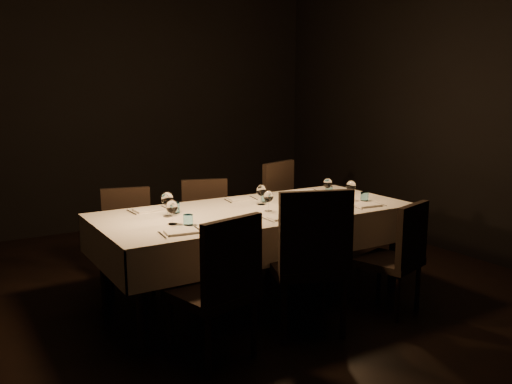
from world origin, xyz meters
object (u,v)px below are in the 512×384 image
chair_near_center (309,256)px  chair_near_right (399,252)px  dining_table (256,218)px  chair_far_left (128,234)px  chair_far_right (288,207)px  chair_near_left (220,283)px  chair_far_center (207,223)px

chair_near_center → chair_near_right: (0.81, -0.05, -0.08)m
dining_table → chair_far_left: (-0.80, 0.81, -0.20)m
chair_near_right → chair_far_right: chair_far_right is taller
dining_table → chair_near_left: size_ratio=2.64×
chair_near_right → chair_far_right: 1.55m
chair_near_center → chair_near_right: chair_near_center is taller
chair_near_left → chair_far_right: size_ratio=0.96×
chair_near_left → chair_near_right: size_ratio=1.09×
chair_near_left → chair_far_center: size_ratio=1.07×
chair_near_left → chair_far_left: (-0.06, 1.59, -0.04)m
chair_near_center → chair_far_left: chair_near_center is taller
chair_far_center → chair_near_center: bearing=-70.4°
chair_near_left → chair_far_left: bearing=-101.3°
chair_near_right → chair_near_center: bearing=-20.8°
dining_table → chair_far_center: size_ratio=2.84×
chair_near_right → chair_far_center: 1.78m
chair_near_left → chair_far_center: (0.66, 1.54, -0.03)m
chair_far_center → chair_far_right: 0.91m
chair_far_left → chair_far_right: bearing=11.1°
chair_far_center → chair_near_right: bearing=-43.3°
chair_near_left → chair_far_center: chair_near_left is taller
dining_table → chair_near_center: chair_near_center is taller
chair_far_center → chair_far_right: chair_far_right is taller
chair_near_left → chair_near_right: bearing=165.8°
chair_near_right → chair_far_right: bearing=-108.7°
dining_table → chair_far_center: bearing=95.5°
chair_far_left → chair_far_right: (1.63, -0.06, 0.06)m
chair_far_left → chair_far_center: bearing=8.8°
chair_far_right → dining_table: bearing=-158.7°
dining_table → chair_near_center: 0.75m
chair_near_center → chair_far_right: bearing=-101.1°
chair_far_left → chair_far_center: (0.72, -0.06, 0.01)m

